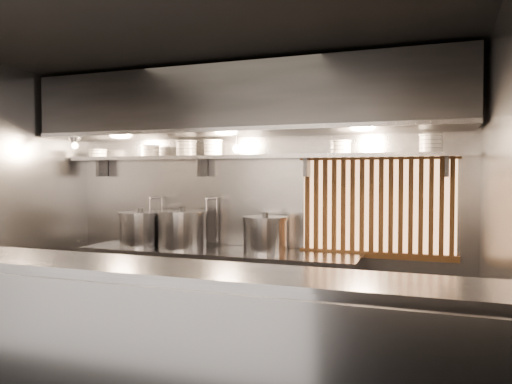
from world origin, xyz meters
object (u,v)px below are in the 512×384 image
Objects in this scene: heat_lamp at (74,141)px; stock_pot_left at (182,229)px; pendant_bulb at (237,149)px; stock_pot_right at (265,234)px; stock_pot_mid at (140,229)px.

heat_lamp is 1.56m from stock_pot_left.
stock_pot_right is at bearing -3.87° from pendant_bulb.
stock_pot_mid is (-1.13, -0.08, -0.87)m from pendant_bulb.
heat_lamp is 0.49× the size of stock_pot_left.
heat_lamp reaches higher than stock_pot_mid.
heat_lamp is 2.36m from stock_pot_right.
stock_pot_left reaches higher than stock_pot_mid.
stock_pot_mid is at bearing -177.79° from stock_pot_right.
stock_pot_mid is at bearing 22.21° from heat_lamp.
stock_pot_mid reaches higher than stock_pot_right.
pendant_bulb is 1.43m from stock_pot_mid.
stock_pot_left reaches higher than stock_pot_right.
stock_pot_mid is (-0.53, -0.00, -0.01)m from stock_pot_left.
heat_lamp is at bearing -167.12° from stock_pot_left.
heat_lamp is 1.87× the size of pendant_bulb.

